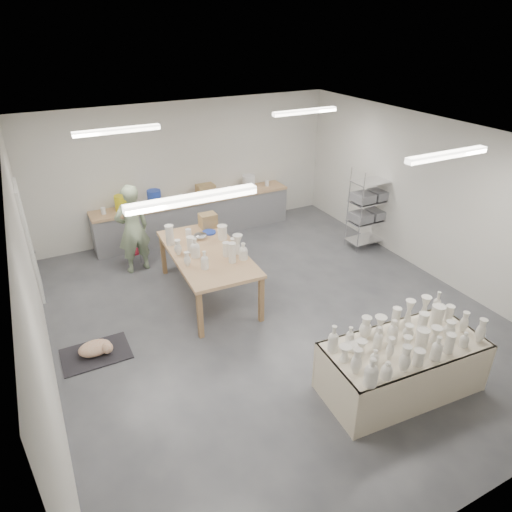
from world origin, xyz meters
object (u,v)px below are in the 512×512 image
drying_table (401,364)px  work_table (207,249)px  potter (133,229)px  red_stool (133,252)px

drying_table → work_table: (-1.38, 3.49, 0.47)m
potter → red_stool: 0.69m
drying_table → potter: size_ratio=1.23×
potter → red_stool: (-0.00, 0.27, -0.64)m
red_stool → drying_table: bearing=-65.9°
drying_table → red_stool: drying_table is taller
red_stool → work_table: bearing=-61.1°
drying_table → work_table: bearing=115.4°
work_table → red_stool: work_table is taller
drying_table → potter: (-2.34, 4.97, 0.47)m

